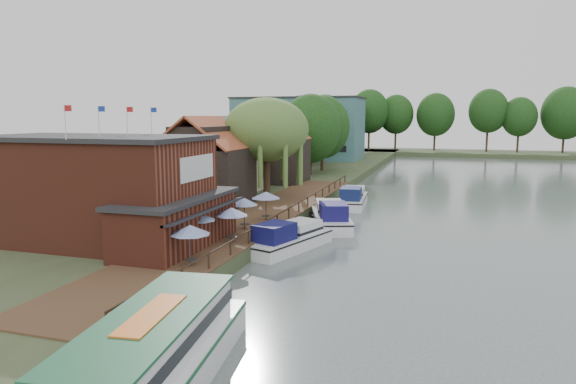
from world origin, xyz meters
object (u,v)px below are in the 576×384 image
(cottage_b, at_px, (220,154))
(cottage_c, at_px, (278,149))
(umbrella_2, at_px, (232,225))
(umbrella_3, at_px, (244,213))
(cruiser_0, at_px, (289,235))
(cruiser_1, at_px, (331,213))
(cruiser_2, at_px, (352,196))
(pub, at_px, (117,190))
(tour_boat, at_px, (145,361))
(cottage_a, at_px, (204,162))
(willow, at_px, (266,149))
(hotel_block, at_px, (299,128))
(umbrella_1, at_px, (199,230))
(umbrella_4, at_px, (266,206))
(umbrella_0, at_px, (191,245))
(swan, at_px, (174,323))

(cottage_b, relative_size, cottage_c, 1.13)
(umbrella_2, bearing_deg, umbrella_3, 100.36)
(umbrella_2, bearing_deg, cruiser_0, 46.39)
(cruiser_1, height_order, cruiser_2, cruiser_1)
(umbrella_2, xyz_separation_m, cruiser_2, (4.15, 22.39, -1.16))
(pub, xyz_separation_m, cruiser_0, (10.51, 5.21, -3.54))
(tour_boat, bearing_deg, pub, 120.59)
(cruiser_1, bearing_deg, cruiser_2, 71.71)
(cruiser_0, xyz_separation_m, tour_boat, (1.31, -20.38, 0.34))
(cottage_a, bearing_deg, umbrella_2, -56.88)
(willow, bearing_deg, hotel_block, 102.71)
(willow, xyz_separation_m, cruiser_0, (7.01, -14.79, -5.11))
(pub, relative_size, cottage_a, 2.33)
(willow, height_order, umbrella_3, willow)
(cottage_b, bearing_deg, pub, -80.91)
(cottage_a, relative_size, umbrella_1, 3.62)
(tour_boat, bearing_deg, cruiser_1, 82.94)
(tour_boat, bearing_deg, cottage_c, 96.18)
(cottage_a, distance_m, tour_boat, 33.00)
(cruiser_2, bearing_deg, umbrella_4, -111.38)
(pub, distance_m, cruiser_2, 27.26)
(cruiser_1, xyz_separation_m, cruiser_2, (-0.07, 10.63, -0.06))
(pub, xyz_separation_m, cottage_a, (-1.00, 15.00, 0.60))
(willow, bearing_deg, cottage_b, 146.31)
(umbrella_0, bearing_deg, cottage_c, 101.20)
(umbrella_0, xyz_separation_m, cruiser_1, (4.20, 17.57, -1.09))
(pub, height_order, umbrella_4, pub)
(cruiser_0, height_order, cruiser_2, cruiser_2)
(swan, bearing_deg, cottage_b, 111.54)
(cottage_a, relative_size, tour_boat, 0.65)
(cruiser_0, bearing_deg, cottage_b, 144.26)
(umbrella_2, bearing_deg, cottage_b, 116.52)
(cruiser_2, bearing_deg, cottage_c, 135.70)
(pub, xyz_separation_m, cruiser_2, (11.61, 24.41, -3.52))
(pub, distance_m, cottage_a, 15.05)
(willow, height_order, umbrella_0, willow)
(umbrella_3, xyz_separation_m, tour_boat, (5.10, -21.26, -0.85))
(cruiser_0, bearing_deg, cottage_a, 157.64)
(umbrella_4, bearing_deg, cottage_a, 146.63)
(pub, distance_m, umbrella_3, 9.38)
(umbrella_4, bearing_deg, cruiser_1, 42.98)
(swan, bearing_deg, umbrella_1, 110.59)
(cottage_a, height_order, umbrella_2, cottage_a)
(cottage_b, height_order, umbrella_0, cottage_b)
(pub, height_order, willow, willow)
(umbrella_3, xyz_separation_m, cruiser_0, (3.79, -0.88, -1.18))
(umbrella_0, height_order, umbrella_4, same)
(cottage_a, xyz_separation_m, umbrella_3, (7.72, -8.91, -2.96))
(pub, distance_m, cruiser_1, 18.40)
(pub, relative_size, cottage_b, 2.08)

